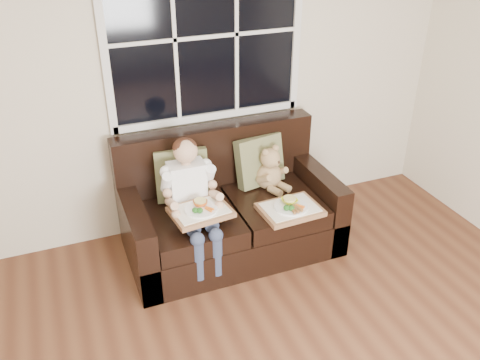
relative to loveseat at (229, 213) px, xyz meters
name	(u,v)px	position (x,y,z in m)	size (l,w,h in m)	color
room_walls	(390,204)	(-0.09, -2.02, 1.28)	(4.52, 5.02, 2.71)	beige
window_back	(206,37)	(0.00, 0.46, 1.34)	(1.62, 0.04, 1.37)	black
loveseat	(229,213)	(0.00, 0.00, 0.00)	(1.70, 0.92, 0.96)	black
pillow_left	(182,175)	(-0.34, 0.15, 0.35)	(0.44, 0.26, 0.43)	olive
pillow_right	(259,161)	(0.34, 0.15, 0.35)	(0.44, 0.26, 0.43)	olive
child	(191,192)	(-0.34, -0.12, 0.35)	(0.40, 0.60, 0.92)	white
teddy_bear	(270,171)	(0.38, 0.04, 0.29)	(0.28, 0.33, 0.39)	#A48757
tray_left	(201,211)	(-0.32, -0.28, 0.27)	(0.47, 0.38, 0.10)	#A6714B
tray_right	(290,208)	(0.38, -0.36, 0.17)	(0.48, 0.37, 0.11)	#A6714B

